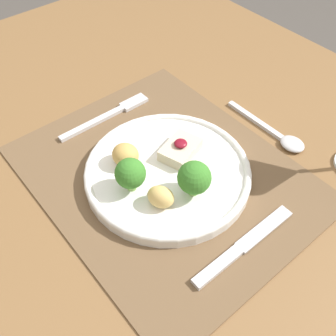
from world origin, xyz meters
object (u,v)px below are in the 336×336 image
object	(u,v)px
spoon	(280,136)
dinner_plate	(167,171)
fork	(111,114)
knife	(238,250)

from	to	relation	value
spoon	dinner_plate	bearing A→B (deg)	-107.13
dinner_plate	spoon	size ratio (longest dim) A/B	1.55
fork	spoon	bearing A→B (deg)	40.53
knife	spoon	distance (m)	0.25
fork	knife	distance (m)	0.35
fork	spoon	distance (m)	0.31
dinner_plate	knife	size ratio (longest dim) A/B	1.42
dinner_plate	knife	world-z (taller)	dinner_plate
dinner_plate	fork	world-z (taller)	dinner_plate
spoon	knife	bearing A→B (deg)	-66.57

